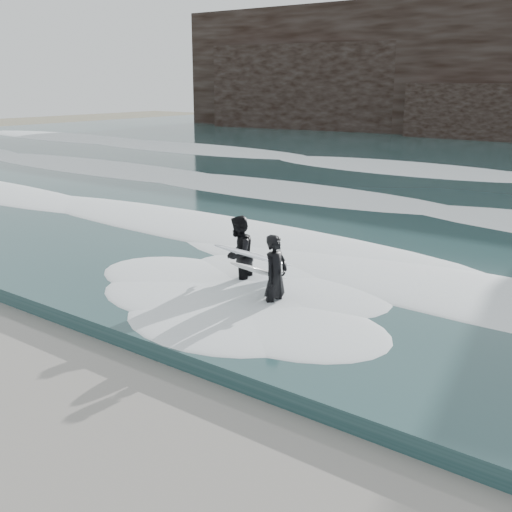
% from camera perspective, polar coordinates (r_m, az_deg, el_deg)
% --- Properties ---
extents(foam_near, '(60.00, 3.20, 0.20)m').
position_cam_1_polar(foam_near, '(14.95, 6.56, 0.25)').
color(foam_near, white).
rests_on(foam_near, sea).
extents(foam_mid, '(60.00, 4.00, 0.24)m').
position_cam_1_polar(foam_mid, '(21.10, 16.62, 4.23)').
color(foam_mid, white).
rests_on(foam_mid, sea).
extents(surfer_left, '(0.94, 1.90, 1.59)m').
position_cam_1_polar(surfer_left, '(11.80, 1.42, -1.77)').
color(surfer_left, black).
rests_on(surfer_left, ground).
extents(surfer_right, '(1.37, 1.96, 1.64)m').
position_cam_1_polar(surfer_right, '(13.07, -1.40, 0.07)').
color(surfer_right, black).
rests_on(surfer_right, ground).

